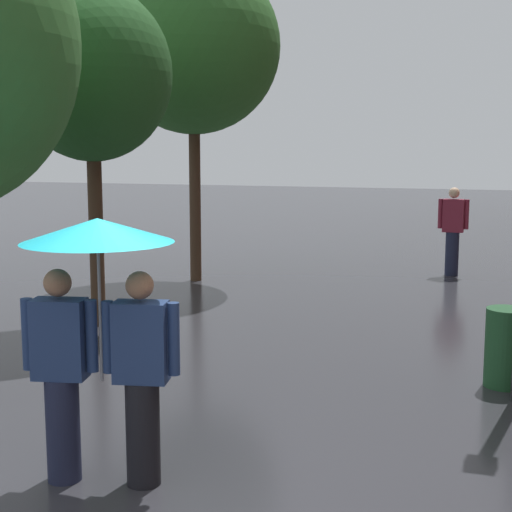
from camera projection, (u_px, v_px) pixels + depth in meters
name	position (u px, v px, depth m)	size (l,w,h in m)	color
ground_plane	(151.00, 501.00, 5.57)	(80.00, 80.00, 0.00)	#2D2D33
street_tree_1	(91.00, 75.00, 10.50)	(2.23, 2.23, 4.74)	#473323
street_tree_2	(193.00, 47.00, 13.92)	(3.18, 3.18, 5.93)	#473323
couple_under_umbrella	(99.00, 307.00, 5.71)	(1.20, 1.14, 2.04)	#1E233D
litter_bin	(506.00, 348.00, 8.15)	(0.44, 0.44, 0.85)	#1E4C28
pedestrian_walking_midground	(453.00, 231.00, 14.99)	(0.59, 0.26, 1.73)	#1E233D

